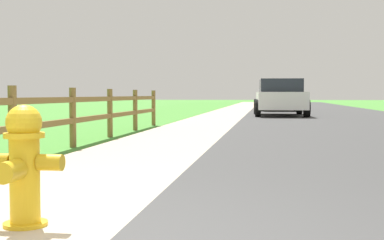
# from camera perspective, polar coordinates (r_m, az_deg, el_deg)

# --- Properties ---
(ground_plane) EXTENTS (120.00, 120.00, 0.00)m
(ground_plane) POSITION_cam_1_polar(r_m,az_deg,el_deg) (27.61, 6.21, 0.91)
(ground_plane) COLOR #488E35
(road_asphalt) EXTENTS (7.00, 66.00, 0.01)m
(road_asphalt) POSITION_cam_1_polar(r_m,az_deg,el_deg) (29.71, 13.10, 1.00)
(road_asphalt) COLOR #3C3C3C
(road_asphalt) RESTS_ON ground
(curb_concrete) EXTENTS (6.00, 66.00, 0.01)m
(curb_concrete) POSITION_cam_1_polar(r_m,az_deg,el_deg) (29.86, 0.57, 1.08)
(curb_concrete) COLOR #BDAB91
(curb_concrete) RESTS_ON ground
(grass_verge) EXTENTS (5.00, 66.00, 0.00)m
(grass_verge) POSITION_cam_1_polar(r_m,az_deg,el_deg) (30.09, -2.26, 1.09)
(grass_verge) COLOR #488E35
(grass_verge) RESTS_ON ground
(fire_hydrant) EXTENTS (0.53, 0.44, 0.81)m
(fire_hydrant) POSITION_cam_1_polar(r_m,az_deg,el_deg) (3.69, -17.69, -4.39)
(fire_hydrant) COLOR yellow
(fire_hydrant) RESTS_ON ground
(rail_fence) EXTENTS (0.11, 12.61, 1.00)m
(rail_fence) POSITION_cam_1_polar(r_m,az_deg,el_deg) (8.96, -12.73, 0.76)
(rail_fence) COLOR brown
(rail_fence) RESTS_ON ground
(parked_suv_white) EXTENTS (2.26, 4.78, 1.51)m
(parked_suv_white) POSITION_cam_1_polar(r_m,az_deg,el_deg) (22.42, 9.46, 2.46)
(parked_suv_white) COLOR white
(parked_suv_white) RESTS_ON ground
(parked_car_beige) EXTENTS (2.21, 4.60, 1.57)m
(parked_car_beige) POSITION_cam_1_polar(r_m,az_deg,el_deg) (29.55, 9.12, 2.56)
(parked_car_beige) COLOR #C6B793
(parked_car_beige) RESTS_ON ground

